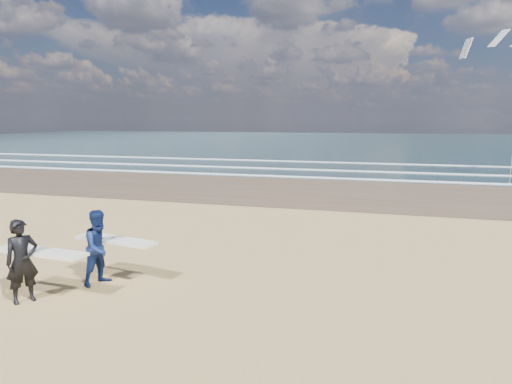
% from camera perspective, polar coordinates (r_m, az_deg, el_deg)
% --- Properties ---
extents(ocean, '(220.00, 100.00, 0.02)m').
position_cam_1_polar(ocean, '(80.60, 25.94, 5.44)').
color(ocean, '#182E35').
rests_on(ocean, ground).
extents(surfer_near, '(2.23, 1.09, 1.83)m').
position_cam_1_polar(surfer_near, '(11.10, -26.95, -7.58)').
color(surfer_near, black).
rests_on(surfer_near, ground).
extents(surfer_far, '(2.26, 1.32, 1.81)m').
position_cam_1_polar(surfer_far, '(11.57, -18.78, -6.48)').
color(surfer_far, '#0E1D50').
rests_on(surfer_far, ground).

